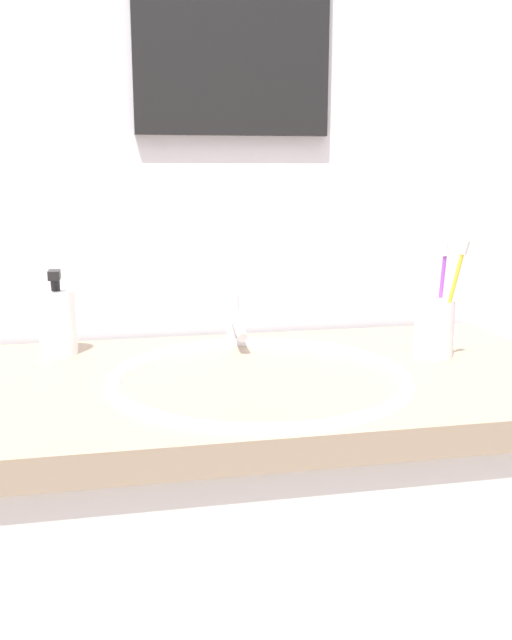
# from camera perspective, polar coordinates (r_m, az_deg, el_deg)

# --- Properties ---
(tiled_wall_back) EXTENTS (2.23, 0.04, 2.40)m
(tiled_wall_back) POSITION_cam_1_polar(r_m,az_deg,el_deg) (1.43, -2.09, 13.83)
(tiled_wall_back) COLOR silver
(tiled_wall_back) RESTS_ON ground
(vanity_counter) EXTENTS (1.03, 0.57, 0.83)m
(vanity_counter) POSITION_cam_1_polar(r_m,az_deg,el_deg) (1.34, 0.66, -21.53)
(vanity_counter) COLOR silver
(vanity_counter) RESTS_ON ground
(sink_basin) EXTENTS (0.49, 0.49, 0.12)m
(sink_basin) POSITION_cam_1_polar(r_m,az_deg,el_deg) (1.14, 0.30, -6.81)
(sink_basin) COLOR white
(sink_basin) RESTS_ON vanity_counter
(faucet) EXTENTS (0.02, 0.15, 0.11)m
(faucet) POSITION_cam_1_polar(r_m,az_deg,el_deg) (1.33, -1.73, 0.06)
(faucet) COLOR silver
(faucet) RESTS_ON sink_basin
(toothbrush_cup) EXTENTS (0.07, 0.07, 0.10)m
(toothbrush_cup) POSITION_cam_1_polar(r_m,az_deg,el_deg) (1.29, 14.13, -0.63)
(toothbrush_cup) COLOR white
(toothbrush_cup) RESTS_ON vanity_counter
(toothbrush_yellow) EXTENTS (0.04, 0.05, 0.21)m
(toothbrush_yellow) POSITION_cam_1_polar(r_m,az_deg,el_deg) (1.26, 15.53, 2.22)
(toothbrush_yellow) COLOR yellow
(toothbrush_yellow) RESTS_ON toothbrush_cup
(toothbrush_purple) EXTENTS (0.03, 0.02, 0.19)m
(toothbrush_purple) POSITION_cam_1_polar(r_m,az_deg,el_deg) (1.30, 14.70, 2.35)
(toothbrush_purple) COLOR purple
(toothbrush_purple) RESTS_ON toothbrush_cup
(soap_dispenser) EXTENTS (0.07, 0.07, 0.15)m
(soap_dispenser) POSITION_cam_1_polar(r_m,az_deg,el_deg) (1.31, -15.70, -0.09)
(soap_dispenser) COLOR white
(soap_dispenser) RESTS_ON vanity_counter
(wall_mirror) EXTENTS (0.37, 0.02, 0.41)m
(wall_mirror) POSITION_cam_1_polar(r_m,az_deg,el_deg) (1.43, -1.94, 22.99)
(wall_mirror) COLOR black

